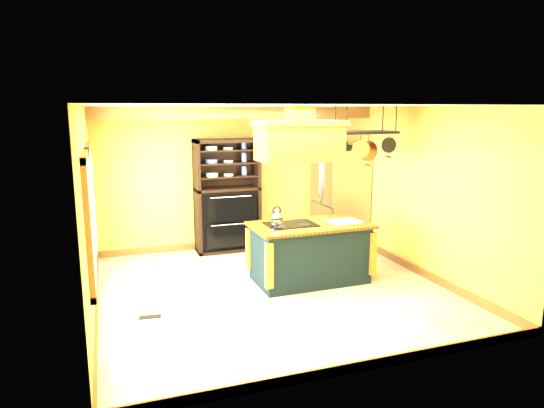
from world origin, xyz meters
TOP-DOWN VIEW (x-y plane):
  - floor at (0.00, 0.00)m, footprint 5.00×5.00m
  - ceiling at (0.00, 0.00)m, footprint 5.00×5.00m
  - wall_back at (0.00, 2.50)m, footprint 5.00×0.02m
  - wall_front at (0.00, -2.50)m, footprint 5.00×0.02m
  - wall_left at (-2.50, 0.00)m, footprint 0.02×5.00m
  - wall_right at (2.50, 0.00)m, footprint 0.02×5.00m
  - ceiling_beam at (0.00, 1.70)m, footprint 5.00×0.15m
  - window_near at (-2.47, -0.80)m, footprint 0.06×1.06m
  - window_far at (-2.47, 0.60)m, footprint 0.06×1.06m
  - kitchen_island at (0.67, 0.16)m, footprint 1.85×1.05m
  - range_hood at (0.47, 0.16)m, footprint 1.28×0.73m
  - pot_rack at (1.58, 0.16)m, footprint 1.00×0.47m
  - refrigerator at (2.07, 1.90)m, footprint 0.82×0.97m
  - hutch at (-0.12, 2.27)m, footprint 1.20×0.55m
  - floor_register at (-1.83, -0.42)m, footprint 0.29×0.14m

SIDE VIEW (x-z plane):
  - floor at x=0.00m, z-range 0.00..0.00m
  - floor_register at x=-1.83m, z-range 0.00..0.01m
  - kitchen_island at x=0.67m, z-range -0.09..1.02m
  - hutch at x=-0.12m, z-range -0.23..1.89m
  - refrigerator at x=2.07m, z-range -0.02..1.87m
  - wall_back at x=0.00m, z-range 0.00..2.70m
  - wall_front at x=0.00m, z-range 0.00..2.70m
  - wall_left at x=-2.50m, z-range 0.00..2.70m
  - wall_right at x=2.50m, z-range 0.00..2.70m
  - window_near at x=-2.47m, z-range 0.62..2.18m
  - window_far at x=-2.47m, z-range 0.62..2.18m
  - pot_rack at x=1.58m, z-range 1.78..2.64m
  - range_hood at x=0.47m, z-range 1.83..2.63m
  - ceiling_beam at x=0.00m, z-range 2.49..2.69m
  - ceiling at x=0.00m, z-range 2.70..2.70m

